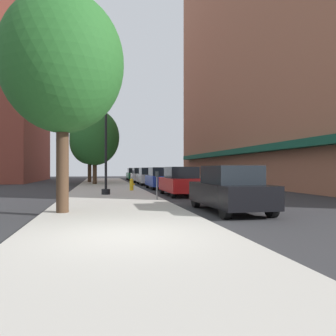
{
  "coord_description": "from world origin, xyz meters",
  "views": [
    {
      "loc": [
        -0.55,
        -7.22,
        1.55
      ],
      "look_at": [
        5.52,
        22.3,
        1.62
      ],
      "focal_mm": 35.5,
      "sensor_mm": 36.0,
      "label": 1
    }
  ],
  "objects_px": {
    "fire_hydrant": "(132,184)",
    "car_red": "(181,182)",
    "tree_far": "(63,64)",
    "car_black": "(230,189)",
    "car_blue": "(160,178)",
    "car_green": "(134,174)",
    "car_white": "(140,175)",
    "tree_mid": "(90,142)",
    "lamppost": "(106,139)",
    "tree_near": "(95,137)",
    "car_silver": "(148,176)",
    "parking_meter_far": "(157,182)",
    "parking_meter_near": "(133,176)"
  },
  "relations": [
    {
      "from": "car_white",
      "to": "car_green",
      "type": "relative_size",
      "value": 1.0
    },
    {
      "from": "car_green",
      "to": "car_black",
      "type": "bearing_deg",
      "value": -88.31
    },
    {
      "from": "parking_meter_far",
      "to": "car_blue",
      "type": "relative_size",
      "value": 0.3
    },
    {
      "from": "car_silver",
      "to": "car_white",
      "type": "distance_m",
      "value": 6.68
    },
    {
      "from": "tree_near",
      "to": "tree_mid",
      "type": "relative_size",
      "value": 1.04
    },
    {
      "from": "parking_meter_far",
      "to": "car_black",
      "type": "relative_size",
      "value": 0.3
    },
    {
      "from": "lamppost",
      "to": "parking_meter_near",
      "type": "relative_size",
      "value": 4.5
    },
    {
      "from": "fire_hydrant",
      "to": "car_red",
      "type": "height_order",
      "value": "car_red"
    },
    {
      "from": "tree_mid",
      "to": "car_red",
      "type": "xyz_separation_m",
      "value": [
        5.66,
        -18.67,
        -3.66
      ]
    },
    {
      "from": "fire_hydrant",
      "to": "car_white",
      "type": "xyz_separation_m",
      "value": [
        2.49,
        16.3,
        0.29
      ]
    },
    {
      "from": "car_white",
      "to": "parking_meter_near",
      "type": "bearing_deg",
      "value": -100.37
    },
    {
      "from": "parking_meter_near",
      "to": "car_blue",
      "type": "relative_size",
      "value": 0.3
    },
    {
      "from": "lamppost",
      "to": "tree_near",
      "type": "xyz_separation_m",
      "value": [
        -0.81,
        13.47,
        1.34
      ]
    },
    {
      "from": "parking_meter_near",
      "to": "tree_mid",
      "type": "relative_size",
      "value": 0.19
    },
    {
      "from": "lamppost",
      "to": "car_silver",
      "type": "bearing_deg",
      "value": 71.74
    },
    {
      "from": "parking_meter_near",
      "to": "parking_meter_far",
      "type": "height_order",
      "value": "same"
    },
    {
      "from": "parking_meter_far",
      "to": "car_silver",
      "type": "height_order",
      "value": "car_silver"
    },
    {
      "from": "fire_hydrant",
      "to": "tree_mid",
      "type": "height_order",
      "value": "tree_mid"
    },
    {
      "from": "car_red",
      "to": "car_silver",
      "type": "distance_m",
      "value": 13.05
    },
    {
      "from": "car_silver",
      "to": "tree_far",
      "type": "bearing_deg",
      "value": -106.95
    },
    {
      "from": "parking_meter_far",
      "to": "tree_mid",
      "type": "height_order",
      "value": "tree_mid"
    },
    {
      "from": "lamppost",
      "to": "tree_far",
      "type": "relative_size",
      "value": 0.82
    },
    {
      "from": "tree_far",
      "to": "car_green",
      "type": "bearing_deg",
      "value": 80.43
    },
    {
      "from": "car_red",
      "to": "car_blue",
      "type": "height_order",
      "value": "same"
    },
    {
      "from": "tree_mid",
      "to": "car_red",
      "type": "relative_size",
      "value": 1.58
    },
    {
      "from": "parking_meter_far",
      "to": "car_green",
      "type": "xyz_separation_m",
      "value": [
        1.95,
        30.23,
        -0.14
      ]
    },
    {
      "from": "car_red",
      "to": "tree_far",
      "type": "bearing_deg",
      "value": -129.0
    },
    {
      "from": "car_blue",
      "to": "car_silver",
      "type": "bearing_deg",
      "value": 90.88
    },
    {
      "from": "fire_hydrant",
      "to": "car_green",
      "type": "height_order",
      "value": "car_green"
    },
    {
      "from": "fire_hydrant",
      "to": "parking_meter_far",
      "type": "height_order",
      "value": "parking_meter_far"
    },
    {
      "from": "parking_meter_near",
      "to": "car_black",
      "type": "xyz_separation_m",
      "value": [
        1.95,
        -15.43,
        -0.14
      ]
    },
    {
      "from": "fire_hydrant",
      "to": "tree_far",
      "type": "xyz_separation_m",
      "value": [
        -3.26,
        -10.64,
        4.48
      ]
    },
    {
      "from": "parking_meter_near",
      "to": "car_silver",
      "type": "relative_size",
      "value": 0.3
    },
    {
      "from": "tree_far",
      "to": "fire_hydrant",
      "type": "bearing_deg",
      "value": 72.98
    },
    {
      "from": "lamppost",
      "to": "parking_meter_far",
      "type": "relative_size",
      "value": 4.5
    },
    {
      "from": "tree_near",
      "to": "car_red",
      "type": "xyz_separation_m",
      "value": [
        5.03,
        -13.72,
        -3.73
      ]
    },
    {
      "from": "car_black",
      "to": "car_blue",
      "type": "xyz_separation_m",
      "value": [
        0.0,
        13.91,
        0.0
      ]
    },
    {
      "from": "car_silver",
      "to": "fire_hydrant",
      "type": "bearing_deg",
      "value": -105.64
    },
    {
      "from": "parking_meter_near",
      "to": "tree_near",
      "type": "distance_m",
      "value": 7.38
    },
    {
      "from": "tree_far",
      "to": "car_blue",
      "type": "distance_m",
      "value": 15.48
    },
    {
      "from": "parking_meter_near",
      "to": "car_blue",
      "type": "xyz_separation_m",
      "value": [
        1.95,
        -1.52,
        -0.14
      ]
    },
    {
      "from": "fire_hydrant",
      "to": "car_white",
      "type": "height_order",
      "value": "car_white"
    },
    {
      "from": "car_black",
      "to": "tree_mid",
      "type": "bearing_deg",
      "value": 102.27
    },
    {
      "from": "car_black",
      "to": "parking_meter_near",
      "type": "bearing_deg",
      "value": 97.21
    },
    {
      "from": "car_green",
      "to": "car_white",
      "type": "bearing_deg",
      "value": -88.31
    },
    {
      "from": "parking_meter_near",
      "to": "tree_far",
      "type": "height_order",
      "value": "tree_far"
    },
    {
      "from": "car_green",
      "to": "tree_near",
      "type": "bearing_deg",
      "value": -109.23
    },
    {
      "from": "lamppost",
      "to": "car_black",
      "type": "height_order",
      "value": "lamppost"
    },
    {
      "from": "car_red",
      "to": "car_green",
      "type": "bearing_deg",
      "value": 89.56
    },
    {
      "from": "car_black",
      "to": "car_silver",
      "type": "bearing_deg",
      "value": 90.01
    }
  ]
}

